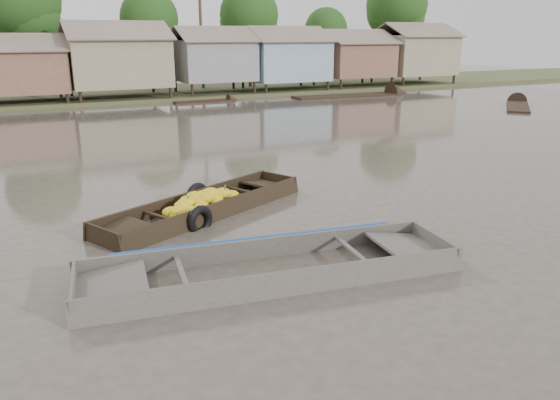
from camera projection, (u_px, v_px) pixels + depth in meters
name	position (u px, v px, depth m)	size (l,w,h in m)	color
ground	(272.00, 246.00, 12.11)	(120.00, 120.00, 0.00)	#453D35
riverbank	(118.00, 54.00, 39.73)	(120.00, 12.47, 10.22)	#384723
banana_boat	(202.00, 207.00, 14.19)	(6.32, 3.99, 0.87)	black
viewer_boat	(272.00, 272.00, 10.61)	(7.58, 3.03, 0.59)	#3E3834
distant_boats	(292.00, 104.00, 36.75)	(48.76, 15.65, 0.35)	black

